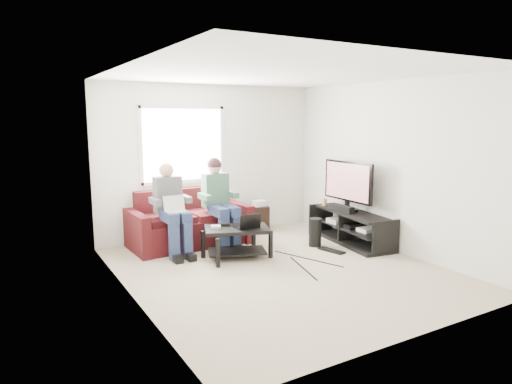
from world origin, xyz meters
The scene contains 26 objects.
floor centered at (0.00, 0.00, 0.00)m, with size 4.50×4.50×0.00m, color tan.
ceiling centered at (0.00, 0.00, 2.60)m, with size 4.50×4.50×0.00m, color white.
wall_back centered at (0.00, 2.25, 1.30)m, with size 4.50×4.50×0.00m, color silver.
wall_front centered at (0.00, -2.25, 1.30)m, with size 4.50×4.50×0.00m, color silver.
wall_left centered at (-2.00, 0.00, 1.30)m, with size 4.50×4.50×0.00m, color silver.
wall_right centered at (2.00, 0.00, 1.30)m, with size 4.50×4.50×0.00m, color silver.
window centered at (-0.50, 2.23, 1.60)m, with size 1.48×0.04×1.28m.
sofa centered at (-0.60, 1.82, 0.33)m, with size 1.90×0.96×0.88m.
person_left centered at (-1.00, 1.48, 0.75)m, with size 0.40×0.70×1.37m.
person_right centered at (-0.20, 1.50, 0.81)m, with size 0.40×0.71×1.41m.
laptop_silver centered at (-1.00, 1.29, 0.74)m, with size 0.32×0.22×0.24m, color silver, non-canonical shape.
coffee_table centered at (-0.27, 0.77, 0.34)m, with size 1.06×0.86×0.46m.
laptop_black centered at (-0.15, 0.69, 0.58)m, with size 0.34×0.24×0.24m, color black, non-canonical shape.
controller_a centered at (-0.55, 0.89, 0.48)m, with size 0.14×0.09×0.04m, color silver.
controller_b centered at (-0.37, 0.95, 0.48)m, with size 0.14×0.09×0.04m, color black.
controller_c centered at (0.03, 0.92, 0.48)m, with size 0.14×0.09×0.04m, color gray.
tv_stand centered at (1.73, 0.55, 0.24)m, with size 0.70×1.66×0.53m.
tv centered at (1.73, 0.65, 0.99)m, with size 0.12×1.10×0.81m.
soundbar centered at (1.61, 0.65, 0.58)m, with size 0.12×0.50×0.10m, color black.
drink_cup centered at (1.68, 1.18, 0.59)m, with size 0.08×0.08×0.12m, color #A67047.
console_white centered at (1.73, 0.15, 0.31)m, with size 0.30×0.22×0.06m, color silver.
console_grey centered at (1.73, 0.85, 0.32)m, with size 0.34×0.26×0.08m, color gray.
console_black centered at (1.73, 0.50, 0.32)m, with size 0.38×0.30×0.07m, color black.
subwoofer centered at (1.11, 0.70, 0.23)m, with size 0.20×0.20×0.45m, color black.
keyboard_floor centered at (1.16, 0.33, 0.01)m, with size 0.15×0.44×0.02m, color black.
end_table centered at (0.84, 2.00, 0.25)m, with size 0.31×0.31×0.56m.
Camera 1 is at (-3.28, -4.97, 2.05)m, focal length 32.00 mm.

